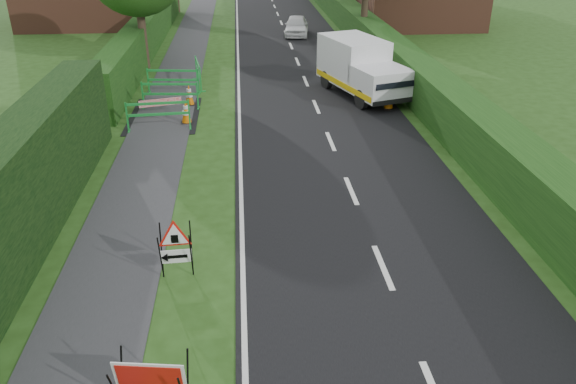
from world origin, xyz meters
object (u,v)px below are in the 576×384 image
works_van (361,67)px  hatchback_car (296,26)px  triangle_sign (173,245)px  red_rect_sign (151,382)px

works_van → hatchback_car: (-1.31, 12.01, -0.56)m
triangle_sign → works_van: bearing=59.9°
red_rect_sign → triangle_sign: 3.30m
red_rect_sign → works_van: bearing=76.5°
red_rect_sign → triangle_sign: bearing=97.9°
triangle_sign → works_van: (6.06, 11.90, 0.36)m
triangle_sign → red_rect_sign: bearing=-93.6°
red_rect_sign → hatchback_car: hatchback_car is taller
triangle_sign → hatchback_car: (4.75, 23.91, -0.20)m
triangle_sign → hatchback_car: hatchback_car is taller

